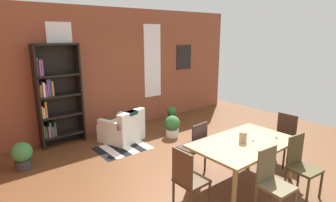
{
  "coord_description": "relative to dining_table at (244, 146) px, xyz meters",
  "views": [
    {
      "loc": [
        -3.25,
        -2.92,
        2.45
      ],
      "look_at": [
        0.2,
        1.39,
        1.1
      ],
      "focal_mm": 29.49,
      "sensor_mm": 36.0,
      "label": 1
    }
  ],
  "objects": [
    {
      "name": "dining_table",
      "position": [
        0.0,
        0.0,
        0.0
      ],
      "size": [
        1.74,
        1.06,
        0.73
      ],
      "color": "#997E50",
      "rests_on": "ground"
    },
    {
      "name": "dining_chair_head_right",
      "position": [
        1.24,
        0.0,
        -0.14
      ],
      "size": [
        0.41,
        0.41,
        0.95
      ],
      "color": "#322117",
      "rests_on": "ground"
    },
    {
      "name": "dining_chair_near_left",
      "position": [
        -0.39,
        -0.76,
        -0.14
      ],
      "size": [
        0.43,
        0.43,
        0.95
      ],
      "color": "brown",
      "rests_on": "ground"
    },
    {
      "name": "striped_rug",
      "position": [
        -0.86,
        2.51,
        -0.65
      ],
      "size": [
        1.11,
        0.84,
        0.01
      ],
      "color": "black",
      "rests_on": "ground"
    },
    {
      "name": "dining_chair_head_left",
      "position": [
        -1.24,
        -0.0,
        -0.14
      ],
      "size": [
        0.41,
        0.41,
        0.95
      ],
      "color": "#483624",
      "rests_on": "ground"
    },
    {
      "name": "tealight_candle_1",
      "position": [
        0.14,
        -0.07,
        0.09
      ],
      "size": [
        0.04,
        0.04,
        0.03
      ],
      "primitive_type": "cylinder",
      "color": "silver",
      "rests_on": "dining_table"
    },
    {
      "name": "potted_plant_corner",
      "position": [
        -2.77,
        2.83,
        -0.38
      ],
      "size": [
        0.37,
        0.37,
        0.52
      ],
      "color": "#333338",
      "rests_on": "ground"
    },
    {
      "name": "dining_chair_far_left",
      "position": [
        -0.39,
        0.76,
        -0.14
      ],
      "size": [
        0.43,
        0.43,
        0.95
      ],
      "color": "#32201F",
      "rests_on": "ground"
    },
    {
      "name": "dining_chair_near_right",
      "position": [
        0.4,
        -0.76,
        -0.14
      ],
      "size": [
        0.44,
        0.44,
        0.95
      ],
      "color": "#453C21",
      "rests_on": "ground"
    },
    {
      "name": "window_pane_0",
      "position": [
        -1.59,
        3.8,
        1.04
      ],
      "size": [
        0.55,
        0.02,
        2.0
      ],
      "primitive_type": "cube",
      "color": "white"
    },
    {
      "name": "window_pane_1",
      "position": [
        0.89,
        3.8,
        1.04
      ],
      "size": [
        0.55,
        0.02,
        2.0
      ],
      "primitive_type": "cube",
      "color": "white"
    },
    {
      "name": "tealight_candle_0",
      "position": [
        0.01,
        0.09,
        0.09
      ],
      "size": [
        0.04,
        0.04,
        0.03
      ],
      "primitive_type": "cylinder",
      "color": "silver",
      "rests_on": "dining_table"
    },
    {
      "name": "vase_on_table",
      "position": [
        -0.04,
        -0.0,
        0.17
      ],
      "size": [
        0.12,
        0.12,
        0.18
      ],
      "primitive_type": "cylinder",
      "color": "#998466",
      "rests_on": "dining_table"
    },
    {
      "name": "bookshelf_tall",
      "position": [
        -1.85,
        3.62,
        0.47
      ],
      "size": [
        0.95,
        0.32,
        2.25
      ],
      "color": "black",
      "rests_on": "ground"
    },
    {
      "name": "ground_plane",
      "position": [
        -0.35,
        0.41,
        -0.66
      ],
      "size": [
        9.22,
        9.22,
        0.0
      ],
      "primitive_type": "plane",
      "color": "brown"
    },
    {
      "name": "framed_picture",
      "position": [
        2.06,
        3.8,
        1.09
      ],
      "size": [
        0.56,
        0.03,
        0.72
      ],
      "primitive_type": "cube",
      "color": "black"
    },
    {
      "name": "armchair_white",
      "position": [
        -0.62,
        2.92,
        -0.38
      ],
      "size": [
        1.02,
        1.02,
        0.75
      ],
      "color": "white",
      "rests_on": "ground"
    },
    {
      "name": "back_wall_brick",
      "position": [
        -0.35,
        3.87,
        0.88
      ],
      "size": [
        8.09,
        0.12,
        3.08
      ],
      "primitive_type": "cube",
      "color": "brown",
      "rests_on": "ground"
    },
    {
      "name": "potted_plant_by_shelf",
      "position": [
        0.45,
        2.39,
        -0.38
      ],
      "size": [
        0.37,
        0.37,
        0.52
      ],
      "color": "silver",
      "rests_on": "ground"
    },
    {
      "name": "tealight_candle_2",
      "position": [
        0.55,
        -0.24,
        0.1
      ],
      "size": [
        0.04,
        0.04,
        0.04
      ],
      "primitive_type": "cylinder",
      "color": "silver",
      "rests_on": "dining_table"
    },
    {
      "name": "potted_plant_window",
      "position": [
        1.18,
        3.3,
        -0.42
      ],
      "size": [
        0.27,
        0.27,
        0.44
      ],
      "color": "#333338",
      "rests_on": "ground"
    }
  ]
}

